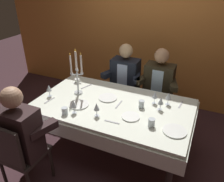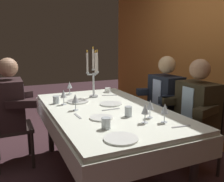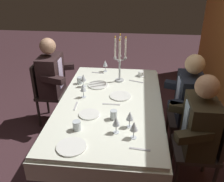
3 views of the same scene
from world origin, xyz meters
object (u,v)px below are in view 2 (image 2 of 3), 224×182
object	(u,v)px
wine_glass_3	(150,105)
dinner_plate_2	(101,118)
water_tumbler_0	(128,111)
water_tumbler_1	(56,100)
wine_glass_4	(165,109)
dinner_plate_0	(121,139)
water_tumbler_2	(106,123)
dinner_plate_3	(111,104)
seated_diner_1	(166,97)
dinner_plate_1	(78,101)
seated_diner_0	(10,103)
wine_glass_0	(69,85)
coffee_cup_0	(108,90)
wine_glass_2	(64,94)
seated_diner_2	(198,107)
dining_table	(106,119)
wine_glass_5	(75,99)
wine_glass_1	(145,110)
candelabra	(93,75)

from	to	relation	value
wine_glass_3	dinner_plate_2	bearing A→B (deg)	-111.46
wine_glass_3	water_tumbler_0	world-z (taller)	wine_glass_3
water_tumbler_1	wine_glass_4	bearing A→B (deg)	34.25
dinner_plate_0	water_tumbler_1	distance (m)	1.22
wine_glass_3	water_tumbler_2	bearing A→B (deg)	-78.53
dinner_plate_3	seated_diner_1	size ratio (longest dim) A/B	0.19
dinner_plate_0	dinner_plate_1	size ratio (longest dim) A/B	1.00
seated_diner_1	seated_diner_0	bearing A→B (deg)	-104.73
wine_glass_0	coffee_cup_0	world-z (taller)	wine_glass_0
water_tumbler_1	dinner_plate_0	bearing A→B (deg)	9.31
coffee_cup_0	wine_glass_3	bearing A→B (deg)	-5.01
wine_glass_0	wine_glass_2	bearing A→B (deg)	-21.54
wine_glass_0	seated_diner_0	xyz separation A→B (m)	(0.18, -0.73, -0.12)
dinner_plate_0	seated_diner_2	xyz separation A→B (m)	(-0.44, 1.11, -0.01)
dining_table	water_tumbler_0	size ratio (longest dim) A/B	20.94
water_tumbler_2	wine_glass_2	bearing A→B (deg)	-172.13
wine_glass_5	water_tumbler_1	size ratio (longest dim) A/B	1.98
wine_glass_4	wine_glass_5	world-z (taller)	same
water_tumbler_2	seated_diner_1	size ratio (longest dim) A/B	0.07
wine_glass_3	coffee_cup_0	size ratio (longest dim) A/B	1.24
dining_table	seated_diner_2	world-z (taller)	seated_diner_2
coffee_cup_0	seated_diner_1	world-z (taller)	seated_diner_1
dinner_plate_2	wine_glass_0	size ratio (longest dim) A/B	1.26
dinner_plate_3	wine_glass_2	world-z (taller)	wine_glass_2
wine_glass_0	wine_glass_5	distance (m)	0.78
dinner_plate_3	wine_glass_3	world-z (taller)	wine_glass_3
coffee_cup_0	seated_diner_2	distance (m)	1.21
wine_glass_2	water_tumbler_1	size ratio (longest dim) A/B	1.98
wine_glass_0	wine_glass_2	size ratio (longest dim) A/B	1.00
wine_glass_2	dinner_plate_1	bearing A→B (deg)	104.41
wine_glass_1	wine_glass_2	distance (m)	1.00
dinner_plate_0	seated_diner_1	bearing A→B (deg)	131.24
dinner_plate_0	coffee_cup_0	bearing A→B (deg)	159.66
wine_glass_3	dinner_plate_3	bearing A→B (deg)	-167.53
dining_table	water_tumbler_2	world-z (taller)	water_tumbler_2
wine_glass_3	water_tumbler_1	bearing A→B (deg)	-142.84
wine_glass_1	dining_table	bearing A→B (deg)	-168.22
dinner_plate_2	seated_diner_0	distance (m)	1.18
wine_glass_4	water_tumbler_1	world-z (taller)	wine_glass_4
water_tumbler_0	seated_diner_2	bearing A→B (deg)	88.94
wine_glass_3	seated_diner_0	xyz separation A→B (m)	(-1.11, -1.12, -0.12)
candelabra	water_tumbler_1	size ratio (longest dim) A/B	7.39
dinner_plate_1	water_tumbler_1	world-z (taller)	water_tumbler_1
wine_glass_0	seated_diner_1	xyz separation A→B (m)	(0.65, 1.05, -0.12)
wine_glass_5	wine_glass_3	bearing A→B (deg)	46.06
dinner_plate_0	water_tumbler_1	world-z (taller)	water_tumbler_1
wine_glass_1	seated_diner_0	xyz separation A→B (m)	(-1.20, -1.00, -0.12)
wine_glass_1	dinner_plate_0	bearing A→B (deg)	-55.38
dinner_plate_2	coffee_cup_0	world-z (taller)	coffee_cup_0
wine_glass_4	coffee_cup_0	world-z (taller)	wine_glass_4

